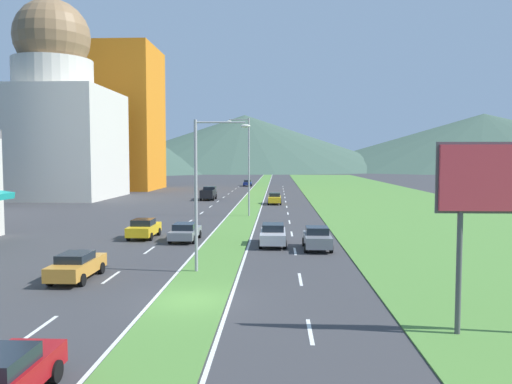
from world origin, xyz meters
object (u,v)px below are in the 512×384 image
Objects in this scene: pickup_truck_0 at (209,193)px; car_0 at (2,377)px; street_lamp_mid at (247,161)px; car_4 at (185,232)px; car_2 at (77,266)px; street_lamp_near at (202,184)px; car_5 at (248,183)px; car_3 at (273,234)px; car_7 at (317,238)px; car_6 at (275,198)px; car_1 at (144,228)px.

car_0 is at bearing -176.85° from pickup_truck_0.
street_lamp_mid reaches higher than car_4.
street_lamp_near is at bearing -72.16° from car_2.
car_3 is at bearing -175.25° from car_5.
street_lamp_near is at bearing -23.14° from car_3.
car_0 is at bearing -23.47° from car_7.
car_4 is at bearing -14.88° from car_2.
car_5 is at bearing -171.95° from car_6.
car_6 is (10.22, 45.20, 0.05)m from car_2.
car_2 is at bearing -179.81° from pickup_truck_0.
car_1 reaches higher than car_4.
street_lamp_mid is 21.81m from car_7.
street_lamp_near is 11.05m from car_7.
car_0 is at bearing -6.58° from car_6.
car_5 is at bearing -0.06° from car_0.
car_4 is at bearing 0.09° from car_0.
pickup_truck_0 is at bearing 5.17° from car_4.
car_7 reaches higher than car_0.
street_lamp_mid is 2.44× the size of car_6.
car_1 is at bearing -105.91° from car_3.
car_3 is 0.87× the size of pickup_truck_0.
car_0 is (-3.77, -43.20, -5.38)m from street_lamp_mid.
street_lamp_near is at bearing -10.83° from car_0.
car_2 is (-7.23, -29.74, -5.36)m from street_lamp_mid.
car_4 is (-0.04, 26.33, -0.01)m from car_0.
street_lamp_near is at bearing -5.02° from car_6.
street_lamp_near is 16.37m from car_0.
car_2 is 46.34m from car_6.
car_1 is 14.13m from car_2.
pickup_truck_0 reaches higher than car_4.
car_3 is (6.85, 24.60, 0.07)m from car_0.
car_5 reaches higher than car_4.
street_lamp_near reaches higher than pickup_truck_0.
car_4 is at bearing 105.58° from street_lamp_near.
car_4 is 0.98× the size of car_5.
street_lamp_near is 1.59× the size of pickup_truck_0.
car_1 is at bearing -115.37° from street_lamp_mid.
car_1 reaches higher than car_5.
car_3 is at bearing -104.09° from car_4.
pickup_truck_0 is (-7.40, 22.83, -5.14)m from street_lamp_mid.
street_lamp_near is 1.96× the size of car_1.
car_3 is 3.52m from car_7.
car_5 is (-6.74, 81.11, -0.05)m from car_3.
car_7 is at bearing 5.15° from car_6.
car_2 is 1.10× the size of car_7.
car_5 is (0.11, 105.71, 0.01)m from car_0.
street_lamp_near is 10.72m from car_3.
car_4 is 1.03× the size of car_6.
street_lamp_near is at bearing -172.55° from pickup_truck_0.
car_6 is at bearing -125.36° from pickup_truck_0.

